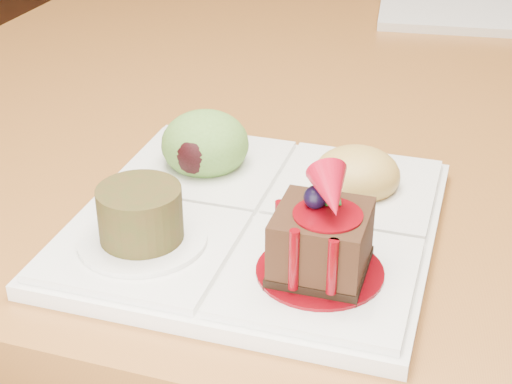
% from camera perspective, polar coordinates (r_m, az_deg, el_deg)
% --- Properties ---
extents(ground, '(6.00, 6.00, 0.00)m').
position_cam_1_polar(ground, '(1.63, 8.08, -12.35)').
color(ground, brown).
extents(dining_table, '(1.00, 1.80, 0.75)m').
position_cam_1_polar(dining_table, '(1.29, 10.20, 11.05)').
color(dining_table, '#905B25').
rests_on(dining_table, ground).
extents(sampler_plate, '(0.27, 0.27, 0.10)m').
position_cam_1_polar(sampler_plate, '(0.61, -0.08, -0.94)').
color(sampler_plate, silver).
rests_on(sampler_plate, dining_table).
extents(second_plate, '(0.28, 0.28, 0.01)m').
position_cam_1_polar(second_plate, '(1.21, 15.17, 12.93)').
color(second_plate, silver).
rests_on(second_plate, dining_table).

